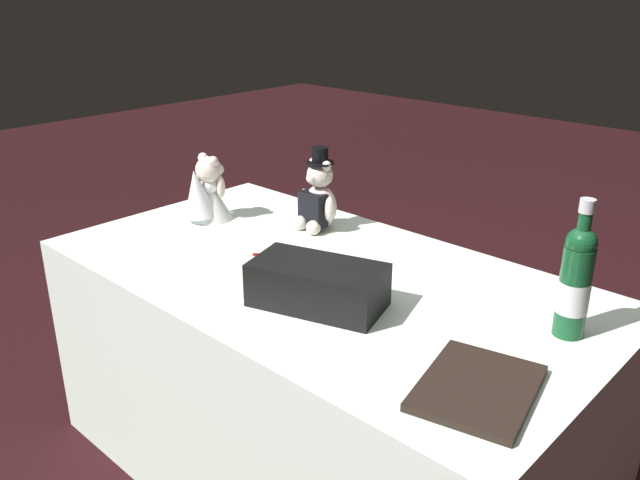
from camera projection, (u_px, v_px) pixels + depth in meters
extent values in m
plane|color=black|center=(320.00, 470.00, 2.17)|extent=(12.00, 12.00, 0.00)
cube|color=white|center=(320.00, 377.00, 2.03)|extent=(1.65, 0.89, 0.72)
ellipsoid|color=beige|center=(320.00, 207.00, 2.21)|extent=(0.12, 0.11, 0.15)
cube|color=black|center=(313.00, 209.00, 2.19)|extent=(0.10, 0.05, 0.11)
sphere|color=beige|center=(320.00, 174.00, 2.17)|extent=(0.09, 0.09, 0.09)
sphere|color=beige|center=(312.00, 178.00, 2.15)|extent=(0.04, 0.04, 0.04)
sphere|color=beige|center=(314.00, 162.00, 2.17)|extent=(0.03, 0.03, 0.03)
sphere|color=beige|center=(327.00, 166.00, 2.13)|extent=(0.03, 0.03, 0.03)
ellipsoid|color=beige|center=(304.00, 200.00, 2.24)|extent=(0.04, 0.04, 0.08)
ellipsoid|color=beige|center=(330.00, 209.00, 2.15)|extent=(0.04, 0.04, 0.08)
sphere|color=beige|center=(300.00, 223.00, 2.21)|extent=(0.05, 0.05, 0.05)
sphere|color=beige|center=(313.00, 228.00, 2.17)|extent=(0.05, 0.05, 0.05)
cylinder|color=black|center=(320.00, 163.00, 2.15)|extent=(0.09, 0.09, 0.01)
cylinder|color=black|center=(320.00, 155.00, 2.14)|extent=(0.05, 0.05, 0.05)
cone|color=white|center=(211.00, 200.00, 2.29)|extent=(0.15, 0.15, 0.14)
ellipsoid|color=white|center=(210.00, 184.00, 2.27)|extent=(0.07, 0.06, 0.06)
sphere|color=beige|center=(209.00, 170.00, 2.25)|extent=(0.09, 0.09, 0.09)
sphere|color=beige|center=(218.00, 169.00, 2.28)|extent=(0.04, 0.04, 0.04)
sphere|color=beige|center=(213.00, 161.00, 2.22)|extent=(0.03, 0.03, 0.03)
sphere|color=beige|center=(203.00, 158.00, 2.26)|extent=(0.03, 0.03, 0.03)
ellipsoid|color=beige|center=(221.00, 187.00, 2.26)|extent=(0.03, 0.03, 0.08)
ellipsoid|color=beige|center=(208.00, 182.00, 2.31)|extent=(0.03, 0.03, 0.08)
cone|color=white|center=(197.00, 193.00, 2.25)|extent=(0.12, 0.14, 0.17)
cylinder|color=#134925|center=(574.00, 292.00, 1.53)|extent=(0.07, 0.07, 0.22)
sphere|color=#134925|center=(582.00, 243.00, 1.48)|extent=(0.07, 0.07, 0.07)
cylinder|color=#134925|center=(585.00, 220.00, 1.46)|extent=(0.03, 0.03, 0.09)
cylinder|color=silver|center=(587.00, 206.00, 1.45)|extent=(0.04, 0.04, 0.03)
cylinder|color=silver|center=(573.00, 296.00, 1.53)|extent=(0.07, 0.07, 0.08)
cylinder|color=maroon|center=(276.00, 254.00, 2.01)|extent=(0.11, 0.11, 0.01)
cone|color=silver|center=(300.00, 254.00, 2.01)|extent=(0.01, 0.01, 0.01)
cube|color=black|center=(318.00, 285.00, 1.69)|extent=(0.38, 0.27, 0.12)
cube|color=#B7B7BF|center=(288.00, 292.00, 1.65)|extent=(0.04, 0.02, 0.03)
cube|color=black|center=(477.00, 388.00, 1.35)|extent=(0.28, 0.33, 0.02)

